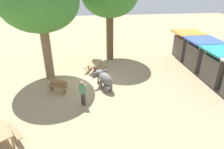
{
  "coord_description": "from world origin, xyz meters",
  "views": [
    {
      "loc": [
        13.15,
        -0.12,
        6.86
      ],
      "look_at": [
        0.67,
        1.48,
        0.8
      ],
      "focal_mm": 31.69,
      "sensor_mm": 36.0,
      "label": 1
    }
  ],
  "objects_px": {
    "person_handler": "(83,91)",
    "shade_tree_secondary": "(40,2)",
    "picnic_table_far": "(95,65)",
    "wooden_bench": "(58,86)",
    "picnic_table_near": "(0,134)",
    "market_stall_orange": "(186,46)",
    "market_stall_teal": "(220,68)",
    "market_stall_blue": "(201,56)",
    "elephant": "(104,78)"
  },
  "relations": [
    {
      "from": "picnic_table_near",
      "to": "picnic_table_far",
      "type": "height_order",
      "value": "same"
    },
    {
      "from": "picnic_table_far",
      "to": "market_stall_teal",
      "type": "bearing_deg",
      "value": -87.37
    },
    {
      "from": "wooden_bench",
      "to": "picnic_table_far",
      "type": "xyz_separation_m",
      "value": [
        -3.01,
        2.63,
        0.12
      ]
    },
    {
      "from": "elephant",
      "to": "wooden_bench",
      "type": "relative_size",
      "value": 1.23
    },
    {
      "from": "market_stall_orange",
      "to": "market_stall_blue",
      "type": "bearing_deg",
      "value": 0.0
    },
    {
      "from": "wooden_bench",
      "to": "market_stall_orange",
      "type": "distance_m",
      "value": 12.51
    },
    {
      "from": "market_stall_orange",
      "to": "market_stall_blue",
      "type": "xyz_separation_m",
      "value": [
        2.6,
        0.0,
        0.0
      ]
    },
    {
      "from": "picnic_table_far",
      "to": "market_stall_blue",
      "type": "bearing_deg",
      "value": -71.23
    },
    {
      "from": "picnic_table_far",
      "to": "market_stall_teal",
      "type": "height_order",
      "value": "market_stall_teal"
    },
    {
      "from": "shade_tree_secondary",
      "to": "market_stall_blue",
      "type": "xyz_separation_m",
      "value": [
        -0.22,
        12.26,
        -4.39
      ]
    },
    {
      "from": "shade_tree_secondary",
      "to": "market_stall_teal",
      "type": "relative_size",
      "value": 3.01
    },
    {
      "from": "elephant",
      "to": "picnic_table_near",
      "type": "xyz_separation_m",
      "value": [
        4.56,
        -5.15,
        -0.19
      ]
    },
    {
      "from": "picnic_table_near",
      "to": "market_stall_blue",
      "type": "bearing_deg",
      "value": -97.92
    },
    {
      "from": "person_handler",
      "to": "market_stall_teal",
      "type": "xyz_separation_m",
      "value": [
        -1.65,
        9.73,
        0.19
      ]
    },
    {
      "from": "person_handler",
      "to": "picnic_table_far",
      "type": "xyz_separation_m",
      "value": [
        -4.8,
        0.95,
        -0.36
      ]
    },
    {
      "from": "elephant",
      "to": "shade_tree_secondary",
      "type": "distance_m",
      "value": 6.55
    },
    {
      "from": "wooden_bench",
      "to": "picnic_table_far",
      "type": "bearing_deg",
      "value": -98.49
    },
    {
      "from": "market_stall_teal",
      "to": "shade_tree_secondary",
      "type": "bearing_deg",
      "value": -100.98
    },
    {
      "from": "person_handler",
      "to": "market_stall_teal",
      "type": "relative_size",
      "value": 0.64
    },
    {
      "from": "wooden_bench",
      "to": "picnic_table_near",
      "type": "xyz_separation_m",
      "value": [
        4.51,
        -2.03,
        0.12
      ]
    },
    {
      "from": "picnic_table_near",
      "to": "person_handler",
      "type": "bearing_deg",
      "value": -89.1
    },
    {
      "from": "picnic_table_far",
      "to": "market_stall_teal",
      "type": "relative_size",
      "value": 0.77
    },
    {
      "from": "picnic_table_near",
      "to": "market_stall_teal",
      "type": "bearing_deg",
      "value": -107.32
    },
    {
      "from": "elephant",
      "to": "market_stall_orange",
      "type": "bearing_deg",
      "value": -85.97
    },
    {
      "from": "picnic_table_near",
      "to": "market_stall_blue",
      "type": "relative_size",
      "value": 0.83
    },
    {
      "from": "person_handler",
      "to": "wooden_bench",
      "type": "xyz_separation_m",
      "value": [
        -1.79,
        -1.69,
        -0.48
      ]
    },
    {
      "from": "picnic_table_near",
      "to": "market_stall_teal",
      "type": "distance_m",
      "value": 14.16
    },
    {
      "from": "market_stall_teal",
      "to": "wooden_bench",
      "type": "bearing_deg",
      "value": -90.72
    },
    {
      "from": "market_stall_teal",
      "to": "picnic_table_near",
      "type": "bearing_deg",
      "value": -72.01
    },
    {
      "from": "picnic_table_near",
      "to": "market_stall_orange",
      "type": "height_order",
      "value": "market_stall_orange"
    },
    {
      "from": "person_handler",
      "to": "market_stall_orange",
      "type": "height_order",
      "value": "market_stall_orange"
    },
    {
      "from": "shade_tree_secondary",
      "to": "market_stall_blue",
      "type": "bearing_deg",
      "value": 91.04
    },
    {
      "from": "wooden_bench",
      "to": "picnic_table_far",
      "type": "distance_m",
      "value": 4.0
    },
    {
      "from": "wooden_bench",
      "to": "market_stall_orange",
      "type": "height_order",
      "value": "market_stall_orange"
    },
    {
      "from": "market_stall_blue",
      "to": "market_stall_teal",
      "type": "height_order",
      "value": "same"
    },
    {
      "from": "elephant",
      "to": "wooden_bench",
      "type": "height_order",
      "value": "elephant"
    },
    {
      "from": "shade_tree_secondary",
      "to": "market_stall_orange",
      "type": "height_order",
      "value": "shade_tree_secondary"
    },
    {
      "from": "picnic_table_far",
      "to": "market_stall_orange",
      "type": "bearing_deg",
      "value": -54.52
    },
    {
      "from": "wooden_bench",
      "to": "market_stall_orange",
      "type": "bearing_deg",
      "value": -123.4
    },
    {
      "from": "market_stall_orange",
      "to": "wooden_bench",
      "type": "bearing_deg",
      "value": -66.12
    },
    {
      "from": "market_stall_orange",
      "to": "market_stall_blue",
      "type": "distance_m",
      "value": 2.6
    },
    {
      "from": "shade_tree_secondary",
      "to": "market_stall_orange",
      "type": "xyz_separation_m",
      "value": [
        -2.82,
        12.26,
        -4.39
      ]
    },
    {
      "from": "wooden_bench",
      "to": "market_stall_teal",
      "type": "relative_size",
      "value": 0.55
    },
    {
      "from": "person_handler",
      "to": "picnic_table_far",
      "type": "relative_size",
      "value": 0.83
    },
    {
      "from": "person_handler",
      "to": "market_stall_blue",
      "type": "bearing_deg",
      "value": -24.34
    },
    {
      "from": "elephant",
      "to": "picnic_table_far",
      "type": "height_order",
      "value": "elephant"
    },
    {
      "from": "shade_tree_secondary",
      "to": "market_stall_orange",
      "type": "distance_m",
      "value": 13.32
    },
    {
      "from": "person_handler",
      "to": "shade_tree_secondary",
      "type": "relative_size",
      "value": 0.21
    },
    {
      "from": "shade_tree_secondary",
      "to": "wooden_bench",
      "type": "height_order",
      "value": "shade_tree_secondary"
    },
    {
      "from": "shade_tree_secondary",
      "to": "market_stall_teal",
      "type": "xyz_separation_m",
      "value": [
        2.38,
        12.26,
        -4.39
      ]
    }
  ]
}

